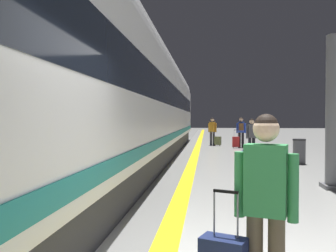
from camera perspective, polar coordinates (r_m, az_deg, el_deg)
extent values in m
cube|color=yellow|center=(13.60, 3.83, -5.76)|extent=(0.36, 80.00, 0.01)
cube|color=slate|center=(13.62, 2.30, -5.75)|extent=(0.69, 80.00, 0.01)
cube|color=#38383D|center=(13.18, -5.80, -4.47)|extent=(2.67, 29.41, 0.70)
cube|color=white|center=(13.13, -5.82, 3.37)|extent=(2.90, 30.64, 2.90)
cylinder|color=white|center=(13.26, -5.83, 9.43)|extent=(2.84, 30.02, 2.84)
cube|color=black|center=(13.15, -5.82, 4.90)|extent=(2.93, 28.80, 0.80)
cube|color=#197F7F|center=(13.14, -5.81, -1.65)|extent=(2.94, 30.02, 0.24)
cube|color=gray|center=(17.93, -7.35, 1.98)|extent=(0.02, 0.90, 2.00)
cube|color=#338C4C|center=(3.19, 15.05, -8.15)|extent=(0.38, 0.29, 0.60)
cylinder|color=#338C4C|center=(3.16, 19.00, -9.17)|extent=(0.09, 0.09, 0.56)
cylinder|color=#338C4C|center=(3.22, 11.13, -8.92)|extent=(0.09, 0.09, 0.56)
sphere|color=beige|center=(3.14, 15.09, -0.44)|extent=(0.22, 0.22, 0.22)
sphere|color=black|center=(3.14, 15.10, 0.01)|extent=(0.20, 0.20, 0.20)
cylinder|color=gray|center=(3.20, 10.85, -13.55)|extent=(0.02, 0.02, 0.38)
cylinder|color=gray|center=(3.27, 7.24, -13.24)|extent=(0.02, 0.02, 0.38)
cube|color=black|center=(3.19, 9.04, -10.10)|extent=(0.21, 0.10, 0.02)
cylinder|color=black|center=(16.16, 12.67, -3.25)|extent=(0.14, 0.14, 0.81)
cylinder|color=black|center=(16.22, 13.24, -3.24)|extent=(0.14, 0.14, 0.81)
cube|color=#4C4C51|center=(16.15, 12.97, -0.79)|extent=(0.37, 0.27, 0.58)
cylinder|color=#4C4C51|center=(16.08, 12.25, -0.96)|extent=(0.09, 0.09, 0.54)
cylinder|color=#4C4C51|center=(16.24, 13.65, -0.95)|extent=(0.09, 0.09, 0.54)
sphere|color=beige|center=(16.14, 12.97, 0.69)|extent=(0.21, 0.21, 0.21)
sphere|color=black|center=(16.14, 12.97, 0.77)|extent=(0.20, 0.20, 0.20)
ellipsoid|color=navy|center=(15.89, 11.92, -4.25)|extent=(0.44, 0.26, 0.30)
torus|color=navy|center=(15.88, 11.93, -3.89)|extent=(0.22, 0.02, 0.22)
cylinder|color=#383842|center=(22.40, 6.73, -1.96)|extent=(0.14, 0.14, 0.84)
cylinder|color=#383842|center=(22.35, 7.17, -1.97)|extent=(0.14, 0.14, 0.84)
cube|color=orange|center=(22.35, 6.96, -0.13)|extent=(0.39, 0.30, 0.60)
cylinder|color=orange|center=(22.43, 6.43, -0.25)|extent=(0.09, 0.09, 0.56)
cylinder|color=orange|center=(22.29, 7.50, -0.26)|extent=(0.09, 0.09, 0.56)
sphere|color=beige|center=(22.34, 6.96, 0.97)|extent=(0.22, 0.22, 0.22)
sphere|color=black|center=(22.34, 6.96, 1.03)|extent=(0.20, 0.20, 0.20)
cube|color=#596038|center=(22.12, 7.79, -2.29)|extent=(0.43, 0.35, 0.50)
cube|color=#596038|center=(22.24, 7.89, -2.44)|extent=(0.30, 0.13, 0.27)
cylinder|color=black|center=(22.13, 7.38, -3.02)|extent=(0.04, 0.06, 0.06)
cylinder|color=black|center=(22.03, 8.08, -3.04)|extent=(0.04, 0.06, 0.06)
cylinder|color=black|center=(21.00, 11.12, -2.17)|extent=(0.14, 0.14, 0.85)
cylinder|color=black|center=(21.01, 11.62, -2.17)|extent=(0.14, 0.14, 0.85)
cube|color=blue|center=(20.97, 11.38, -0.18)|extent=(0.35, 0.22, 0.61)
cylinder|color=blue|center=(20.97, 10.77, -0.32)|extent=(0.09, 0.09, 0.57)
cylinder|color=blue|center=(20.99, 11.98, -0.32)|extent=(0.09, 0.09, 0.57)
sphere|color=tan|center=(20.97, 11.38, 1.01)|extent=(0.22, 0.22, 0.22)
sphere|color=black|center=(20.97, 11.38, 1.08)|extent=(0.21, 0.21, 0.21)
cube|color=brown|center=(20.82, 11.40, -0.14)|extent=(0.27, 0.15, 0.41)
cube|color=#A51E1E|center=(20.64, 10.57, -2.45)|extent=(0.38, 0.23, 0.57)
cube|color=#A51E1E|center=(20.76, 10.54, -2.63)|extent=(0.31, 0.02, 0.31)
cylinder|color=black|center=(20.59, 10.19, -3.34)|extent=(0.02, 0.06, 0.06)
cylinder|color=black|center=(20.61, 10.98, -3.34)|extent=(0.02, 0.06, 0.06)
cylinder|color=gray|center=(20.55, 10.30, -1.14)|extent=(0.02, 0.02, 0.38)
cylinder|color=gray|center=(20.57, 10.88, -1.14)|extent=(0.02, 0.02, 0.38)
cube|color=black|center=(20.56, 10.59, -0.61)|extent=(0.22, 0.03, 0.02)
cylinder|color=slate|center=(9.40, 24.73, 2.00)|extent=(0.44, 0.44, 3.60)
cube|color=slate|center=(9.53, 24.64, -8.58)|extent=(0.56, 0.56, 0.10)
cylinder|color=#4C4C51|center=(14.03, 19.85, -3.88)|extent=(0.44, 0.44, 0.85)
cylinder|color=#262628|center=(14.00, 19.86, -2.03)|extent=(0.46, 0.46, 0.06)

